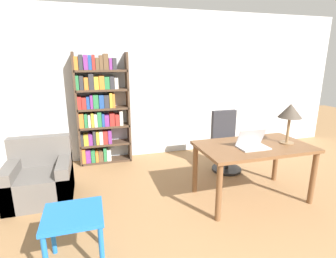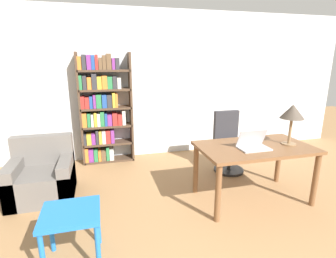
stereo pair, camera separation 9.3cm
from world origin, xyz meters
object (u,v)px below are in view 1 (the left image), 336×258
object	(u,v)px
desk	(253,153)
armchair	(40,179)
table_lamp	(290,112)
office_chair	(226,144)
side_table_blue	(74,223)
bookshelf	(100,109)
laptop	(252,144)

from	to	relation	value
desk	armchair	size ratio (longest dim) A/B	1.82
desk	table_lamp	bearing A→B (deg)	-5.91
desk	armchair	xyz separation A→B (m)	(-2.71, 0.79, -0.37)
desk	office_chair	size ratio (longest dim) A/B	1.45
table_lamp	office_chair	distance (m)	1.27
side_table_blue	bookshelf	bearing A→B (deg)	81.86
table_lamp	bookshelf	bearing A→B (deg)	140.10
desk	laptop	xyz separation A→B (m)	(-0.08, -0.08, 0.15)
armchair	laptop	bearing A→B (deg)	-18.16
office_chair	bookshelf	world-z (taller)	bookshelf
bookshelf	laptop	bearing A→B (deg)	-47.96
armchair	bookshelf	world-z (taller)	bookshelf
laptop	bookshelf	bearing A→B (deg)	132.04
laptop	table_lamp	size ratio (longest dim) A/B	0.71
laptop	table_lamp	distance (m)	0.66
side_table_blue	armchair	size ratio (longest dim) A/B	0.65
table_lamp	side_table_blue	bearing A→B (deg)	-168.34
office_chair	armchair	bearing A→B (deg)	-176.61
laptop	side_table_blue	xyz separation A→B (m)	(-2.13, -0.52, -0.37)
armchair	bookshelf	xyz separation A→B (m)	(0.86, 1.10, 0.70)
table_lamp	armchair	xyz separation A→B (m)	(-3.18, 0.83, -0.90)
laptop	office_chair	bearing A→B (deg)	78.27
side_table_blue	table_lamp	bearing A→B (deg)	11.66
table_lamp	laptop	bearing A→B (deg)	-177.08
desk	laptop	distance (m)	0.19
office_chair	laptop	bearing A→B (deg)	-101.73
armchair	office_chair	bearing A→B (deg)	3.39
table_lamp	side_table_blue	distance (m)	2.83
laptop	side_table_blue	bearing A→B (deg)	-166.17
office_chair	bookshelf	bearing A→B (deg)	154.81
side_table_blue	bookshelf	size ratio (longest dim) A/B	0.27
office_chair	table_lamp	bearing A→B (deg)	-71.73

